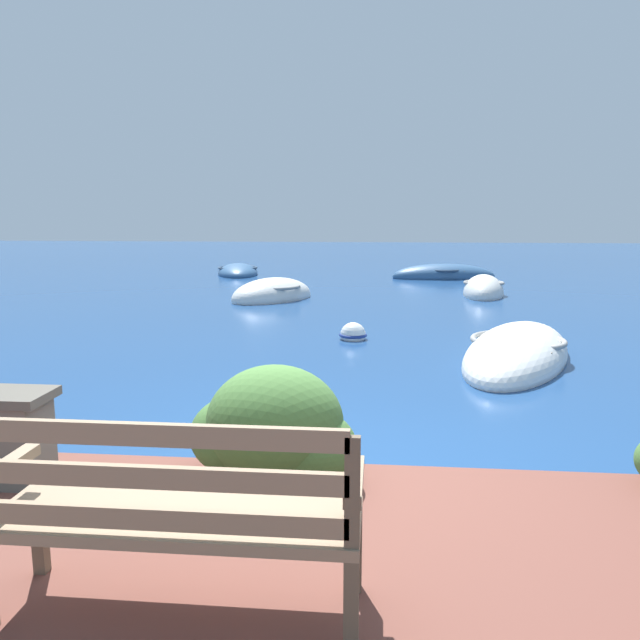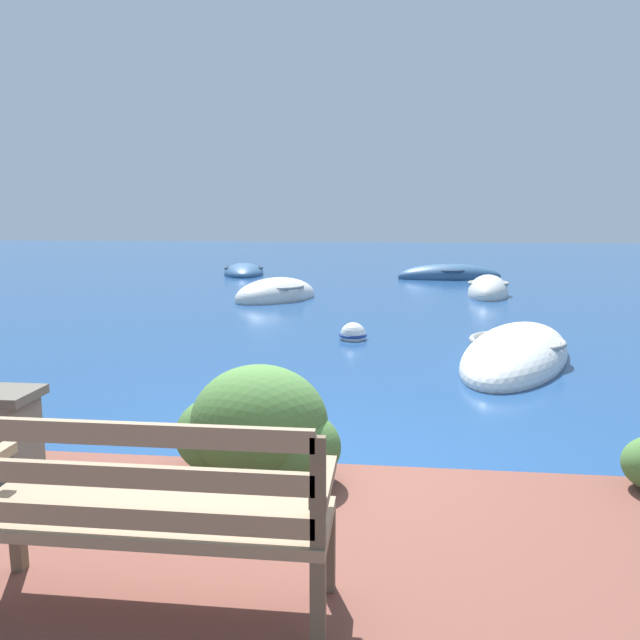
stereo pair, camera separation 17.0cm
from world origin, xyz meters
TOP-DOWN VIEW (x-y plane):
  - ground_plane at (0.00, 0.00)m, footprint 80.00×80.00m
  - park_bench at (-0.40, -1.74)m, footprint 1.60×0.48m
  - hedge_clump_left at (-0.22, -0.29)m, footprint 1.12×0.81m
  - rowboat_nearest at (2.32, 4.23)m, footprint 2.38×3.62m
  - rowboat_mid at (-1.99, 9.97)m, footprint 2.33×2.63m
  - rowboat_far at (2.98, 11.18)m, footprint 1.30×2.34m
  - rowboat_outer at (2.43, 15.18)m, footprint 3.26×1.51m
  - rowboat_distant at (-4.13, 15.80)m, footprint 1.83×2.85m
  - mooring_buoy at (0.06, 5.48)m, footprint 0.44×0.44m

SIDE VIEW (x-z plane):
  - ground_plane at x=0.00m, z-range 0.00..0.00m
  - rowboat_distant at x=-4.13m, z-range -0.26..0.37m
  - rowboat_outer at x=2.43m, z-range -0.32..0.45m
  - rowboat_nearest at x=2.32m, z-range -0.34..0.47m
  - mooring_buoy at x=0.06m, z-range -0.13..0.27m
  - rowboat_far at x=2.98m, z-range -0.36..0.51m
  - rowboat_mid at x=-1.99m, z-range -0.36..0.51m
  - hedge_clump_left at x=-0.22m, z-range 0.17..0.93m
  - park_bench at x=-0.40m, z-range 0.24..1.17m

